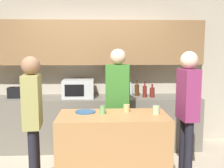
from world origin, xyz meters
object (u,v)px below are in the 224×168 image
Objects in this scene: bottle_2 at (126,93)px; cup_1 at (127,108)px; bottle_0 at (112,91)px; person_center at (33,112)px; cup_2 at (156,110)px; bottle_1 at (118,89)px; cup_0 at (103,110)px; microwave at (78,89)px; potted_plant at (185,85)px; toaster at (16,93)px; bottle_4 at (137,90)px; plate_on_island at (85,112)px; person_left at (188,105)px; bottle_3 at (131,91)px; person_right at (118,96)px; bottle_6 at (152,92)px; bottle_5 at (145,91)px.

cup_1 is at bearing -95.28° from bottle_2.
bottle_2 is (0.23, -0.07, -0.02)m from bottle_0.
cup_2 is at bearing 88.72° from person_center.
bottle_1 is 1.30m from cup_0.
potted_plant reaches higher than microwave.
bottle_4 is at bearing 2.38° from toaster.
bottle_0 reaches higher than plate_on_island.
bottle_1 is 0.20× the size of person_center.
cup_0 is 1.09× the size of cup_1.
cup_1 is 0.78m from person_left.
bottle_2 is 1.21m from cup_2.
bottle_3 is at bearing 17.76° from bottle_0.
person_right is at bearing -116.95° from bottle_4.
cup_0 is (-0.86, -1.17, -0.02)m from bottle_6.
cup_1 is at bearing -83.12° from bottle_0.
cup_0 is at bearing -162.35° from cup_1.
person_center is at bearing -140.16° from bottle_5.
bottle_1 reaches higher than bottle_3.
bottle_0 is 0.18× the size of person_center.
person_center is at bearing -132.80° from bottle_3.
bottle_4 is 1.03× the size of bottle_5.
bottle_0 is 0.45m from bottle_4.
bottle_1 is at bearing 77.58° from cup_0.
toaster is at bearing 178.81° from bottle_5.
bottle_6 is 1.23m from cup_2.
bottle_6 is at bearing -9.06° from bottle_1.
person_right is (1.06, 0.68, 0.06)m from person_center.
bottle_2 is (1.85, -0.08, -0.00)m from toaster.
bottle_1 is 1.41× the size of bottle_2.
toaster is 2.72× the size of cup_1.
plate_on_island is at bearing -42.89° from toaster.
cup_1 is at bearing -104.21° from bottle_4.
bottle_1 is 0.72m from person_right.
bottle_2 is 0.14× the size of person_center.
bottle_2 is 2.41× the size of cup_1.
bottle_0 is at bearing 138.37° from person_center.
potted_plant is at bearing -6.04° from bottle_3.
potted_plant reaches higher than cup_2.
potted_plant is 0.23× the size of person_left.
cup_2 is (0.36, -0.14, 0.00)m from cup_1.
bottle_0 is 1.35m from cup_2.
cup_0 is at bearing -98.21° from bottle_0.
cup_0 is 0.06× the size of person_left.
person_center is (-0.43, -1.35, -0.08)m from microwave.
microwave is 0.31× the size of person_left.
person_center reaches higher than bottle_0.
bottle_1 is 3.12× the size of cup_0.
bottle_6 is (0.69, -0.04, -0.03)m from bottle_0.
toaster is 0.66× the size of potted_plant.
cup_1 is (-0.31, -1.21, -0.04)m from bottle_4.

